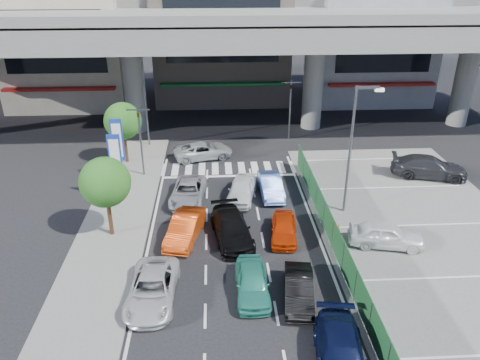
{
  "coord_description": "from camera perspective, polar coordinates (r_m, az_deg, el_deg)",
  "views": [
    {
      "loc": [
        -0.97,
        -19.24,
        14.53
      ],
      "look_at": [
        0.52,
        6.77,
        2.0
      ],
      "focal_mm": 35.0,
      "sensor_mm": 36.0,
      "label": 1
    }
  ],
  "objects": [
    {
      "name": "signboard_near",
      "position": [
        30.2,
        -14.94,
        2.47
      ],
      "size": [
        0.8,
        0.14,
        4.7
      ],
      "color": "#595B60",
      "rests_on": "ground"
    },
    {
      "name": "traffic_light_right",
      "position": [
        40.21,
        6.2,
        10.27
      ],
      "size": [
        1.6,
        1.24,
        5.2
      ],
      "color": "#595B60",
      "rests_on": "ground"
    },
    {
      "name": "signboard_far",
      "position": [
        33.01,
        -14.7,
        4.5
      ],
      "size": [
        0.8,
        0.14,
        4.7
      ],
      "color": "#595B60",
      "rests_on": "ground"
    },
    {
      "name": "sedan_white_mid_left",
      "position": [
        22.53,
        -10.64,
        -12.89
      ],
      "size": [
        2.35,
        4.73,
        1.29
      ],
      "primitive_type": "imported",
      "rotation": [
        0.0,
        0.0,
        -0.05
      ],
      "color": "beige",
      "rests_on": "ground"
    },
    {
      "name": "traffic_cone",
      "position": [
        27.53,
        11.89,
        -5.82
      ],
      "size": [
        0.37,
        0.37,
        0.67
      ],
      "primitive_type": "cone",
      "rotation": [
        0.0,
        0.0,
        -0.09
      ],
      "color": "#E83D0C",
      "rests_on": "parking_lot"
    },
    {
      "name": "fence_run",
      "position": [
        25.2,
        11.79,
        -7.68
      ],
      "size": [
        0.16,
        22.0,
        1.8
      ],
      "primitive_type": null,
      "color": "#1A4E26",
      "rests_on": "ground"
    },
    {
      "name": "parked_sedan_dgrey",
      "position": [
        36.23,
        22.06,
        1.48
      ],
      "size": [
        5.64,
        3.46,
        1.53
      ],
      "primitive_type": "imported",
      "rotation": [
        0.0,
        0.0,
        1.3
      ],
      "color": "#28282C",
      "rests_on": "parking_lot"
    },
    {
      "name": "traffic_light_left",
      "position": [
        33.4,
        -12.19,
        6.61
      ],
      "size": [
        1.6,
        1.24,
        5.2
      ],
      "color": "#595B60",
      "rests_on": "ground"
    },
    {
      "name": "hatch_black_mid_right",
      "position": [
        22.34,
        7.17,
        -13.09
      ],
      "size": [
        1.79,
        3.86,
        1.23
      ],
      "primitive_type": "imported",
      "rotation": [
        0.0,
        0.0,
        -0.13
      ],
      "color": "black",
      "rests_on": "ground"
    },
    {
      "name": "sedan_black_mid",
      "position": [
        26.39,
        -1.02,
        -5.94
      ],
      "size": [
        2.65,
        5.0,
        1.38
      ],
      "primitive_type": "imported",
      "rotation": [
        0.0,
        0.0,
        0.16
      ],
      "color": "black",
      "rests_on": "ground"
    },
    {
      "name": "building_center",
      "position": [
        52.69,
        -2.31,
        18.0
      ],
      "size": [
        14.0,
        10.9,
        15.0
      ],
      "color": "gray",
      "rests_on": "ground"
    },
    {
      "name": "expressway",
      "position": [
        41.65,
        -2.01,
        17.73
      ],
      "size": [
        64.0,
        14.0,
        10.75
      ],
      "color": "slate",
      "rests_on": "ground"
    },
    {
      "name": "taxi_orange_right",
      "position": [
        26.67,
        5.38,
        -5.9
      ],
      "size": [
        1.91,
        3.74,
        1.22
      ],
      "primitive_type": "imported",
      "rotation": [
        0.0,
        0.0,
        -0.14
      ],
      "color": "#BD2B05",
      "rests_on": "ground"
    },
    {
      "name": "kei_truck_front_right",
      "position": [
        31.28,
        3.77,
        -0.7
      ],
      "size": [
        1.53,
        4.01,
        1.3
      ],
      "primitive_type": "imported",
      "rotation": [
        0.0,
        0.0,
        0.04
      ],
      "color": "#668AE3",
      "rests_on": "ground"
    },
    {
      "name": "taxi_orange_left",
      "position": [
        26.62,
        -6.71,
        -5.83
      ],
      "size": [
        2.36,
        4.41,
        1.38
      ],
      "primitive_type": "imported",
      "rotation": [
        0.0,
        0.0,
        -0.23
      ],
      "color": "#B8380C",
      "rests_on": "ground"
    },
    {
      "name": "building_west",
      "position": [
        53.97,
        -20.19,
        15.64
      ],
      "size": [
        12.0,
        10.9,
        13.0
      ],
      "color": "#9E9480",
      "rests_on": "ground"
    },
    {
      "name": "tree_near",
      "position": [
        26.47,
        -16.12,
        -0.28
      ],
      "size": [
        2.8,
        2.8,
        4.8
      ],
      "color": "#382314",
      "rests_on": "ground"
    },
    {
      "name": "sidewalk_left",
      "position": [
        28.04,
        -15.3,
        -6.41
      ],
      "size": [
        4.0,
        30.0,
        0.12
      ],
      "primitive_type": "cube",
      "color": "#5E5E5B",
      "rests_on": "ground"
    },
    {
      "name": "sedan_white_front_mid",
      "position": [
        30.66,
        0.2,
        -1.15
      ],
      "size": [
        2.46,
        4.3,
        1.38
      ],
      "primitive_type": "imported",
      "rotation": [
        0.0,
        0.0,
        -0.22
      ],
      "color": "white",
      "rests_on": "ground"
    },
    {
      "name": "parked_sedan_white",
      "position": [
        26.97,
        17.38,
        -6.34
      ],
      "size": [
        4.35,
        2.46,
        1.4
      ],
      "primitive_type": "imported",
      "rotation": [
        0.0,
        0.0,
        1.36
      ],
      "color": "white",
      "rests_on": "parking_lot"
    },
    {
      "name": "wagon_silver_front_left",
      "position": [
        30.66,
        -6.35,
        -1.45
      ],
      "size": [
        2.5,
        4.68,
        1.25
      ],
      "primitive_type": "imported",
      "rotation": [
        0.0,
        0.0,
        -0.1
      ],
      "color": "#9C9DA3",
      "rests_on": "ground"
    },
    {
      "name": "building_east",
      "position": [
        54.62,
        15.47,
        15.83
      ],
      "size": [
        12.0,
        10.9,
        12.0
      ],
      "color": "gray",
      "rests_on": "ground"
    },
    {
      "name": "parking_lot",
      "position": [
        28.37,
        22.42,
        -7.24
      ],
      "size": [
        12.0,
        28.0,
        0.06
      ],
      "primitive_type": "cube",
      "color": "#5E5E5B",
      "rests_on": "ground"
    },
    {
      "name": "minivan_navy_back",
      "position": [
        19.57,
        12.12,
        -20.13
      ],
      "size": [
        2.51,
        4.86,
        1.35
      ],
      "primitive_type": "imported",
      "rotation": [
        0.0,
        0.0,
        -0.14
      ],
      "color": "black",
      "rests_on": "ground"
    },
    {
      "name": "tree_far",
      "position": [
        36.19,
        -14.1,
        6.98
      ],
      "size": [
        2.8,
        2.8,
        4.8
      ],
      "color": "#382314",
      "rests_on": "ground"
    },
    {
      "name": "street_lamp_right",
      "position": [
        28.26,
        13.73,
        4.73
      ],
      "size": [
        1.65,
        0.22,
        8.0
      ],
      "color": "#595B60",
      "rests_on": "ground"
    },
    {
      "name": "crossing_wagon_silver",
      "position": [
        37.06,
        -4.5,
        3.6
      ],
      "size": [
        4.99,
        3.22,
        1.28
      ],
      "primitive_type": "imported",
      "rotation": [
        0.0,
        0.0,
        1.83
      ],
      "color": "#A3A7AA",
      "rests_on": "ground"
    },
    {
      "name": "street_lamp_left",
      "position": [
        38.87,
        -11.29,
        10.67
      ],
      "size": [
        1.65,
        0.22,
        8.0
      ],
      "color": "#595B60",
      "rests_on": "ground"
    },
    {
      "name": "taxi_teal_mid",
      "position": [
        22.52,
        1.51,
        -12.34
      ],
      "size": [
        1.56,
        3.87,
        1.32
      ],
      "primitive_type": "imported",
      "rotation": [
        0.0,
        0.0,
        -0.0
      ],
      "color": "teal",
      "rests_on": "ground"
    },
    {
      "name": "ground",
      "position": [
        24.13,
        -0.32,
        -11.33
      ],
      "size": [
        120.0,
        120.0,
        0.0
      ],
      "primitive_type": "plane",
      "color": "black",
      "rests_on": "ground"
    }
  ]
}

